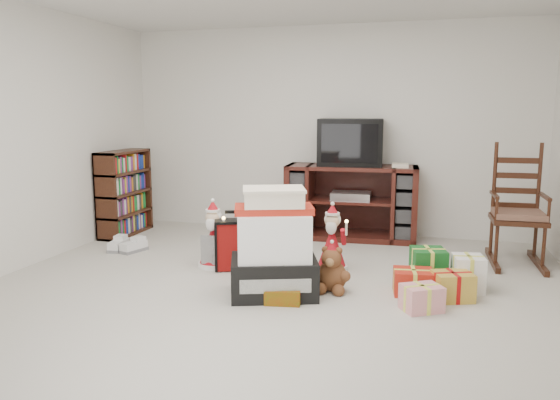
# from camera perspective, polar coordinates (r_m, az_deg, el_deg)

# --- Properties ---
(room) EXTENTS (5.01, 5.01, 2.51)m
(room) POSITION_cam_1_polar(r_m,az_deg,el_deg) (4.29, -1.25, 5.97)
(room) COLOR beige
(room) RESTS_ON ground
(tv_stand) EXTENTS (1.54, 0.62, 0.86)m
(tv_stand) POSITION_cam_1_polar(r_m,az_deg,el_deg) (6.45, 7.43, -0.21)
(tv_stand) COLOR #401612
(tv_stand) RESTS_ON floor
(bookshelf) EXTENTS (0.28, 0.83, 1.02)m
(bookshelf) POSITION_cam_1_polar(r_m,az_deg,el_deg) (6.86, -15.94, 0.58)
(bookshelf) COLOR #3C1F10
(bookshelf) RESTS_ON floor
(rocking_chair) EXTENTS (0.52, 0.83, 1.23)m
(rocking_chair) POSITION_cam_1_polar(r_m,az_deg,el_deg) (5.86, 23.51, -2.03)
(rocking_chair) COLOR #3C1F10
(rocking_chair) RESTS_ON floor
(gift_pile) EXTENTS (0.82, 0.70, 0.87)m
(gift_pile) POSITION_cam_1_polar(r_m,az_deg,el_deg) (4.45, -0.65, -5.23)
(gift_pile) COLOR black
(gift_pile) RESTS_ON floor
(red_suitcase) EXTENTS (0.41, 0.31, 0.56)m
(red_suitcase) POSITION_cam_1_polar(r_m,az_deg,el_deg) (5.20, -4.65, -4.65)
(red_suitcase) COLOR maroon
(red_suitcase) RESTS_ON floor
(stocking) EXTENTS (0.32, 0.17, 0.64)m
(stocking) POSITION_cam_1_polar(r_m,az_deg,el_deg) (4.29, -1.12, -6.61)
(stocking) COLOR #0F740C
(stocking) RESTS_ON floor
(teddy_bear) EXTENTS (0.25, 0.22, 0.38)m
(teddy_bear) POSITION_cam_1_polar(r_m,az_deg,el_deg) (4.62, 5.43, -7.48)
(teddy_bear) COLOR brown
(teddy_bear) RESTS_ON floor
(santa_figurine) EXTENTS (0.31, 0.29, 0.64)m
(santa_figurine) POSITION_cam_1_polar(r_m,az_deg,el_deg) (5.21, 5.45, -4.63)
(santa_figurine) COLOR #AB121B
(santa_figurine) RESTS_ON floor
(mrs_claus_figurine) EXTENTS (0.32, 0.30, 0.65)m
(mrs_claus_figurine) POSITION_cam_1_polar(r_m,az_deg,el_deg) (5.32, -6.96, -4.30)
(mrs_claus_figurine) COLOR #AB121B
(mrs_claus_figurine) RESTS_ON floor
(sneaker_pair) EXTENTS (0.39, 0.33, 0.11)m
(sneaker_pair) POSITION_cam_1_polar(r_m,az_deg,el_deg) (6.12, -15.79, -4.65)
(sneaker_pair) COLOR white
(sneaker_pair) RESTS_ON floor
(gift_cluster) EXTENTS (0.82, 0.93, 0.28)m
(gift_cluster) POSITION_cam_1_polar(r_m,az_deg,el_deg) (4.69, 15.66, -7.86)
(gift_cluster) COLOR #B12314
(gift_cluster) RESTS_ON floor
(crt_television) EXTENTS (0.78, 0.60, 0.54)m
(crt_television) POSITION_cam_1_polar(r_m,az_deg,el_deg) (6.41, 7.36, 6.02)
(crt_television) COLOR black
(crt_television) RESTS_ON tv_stand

